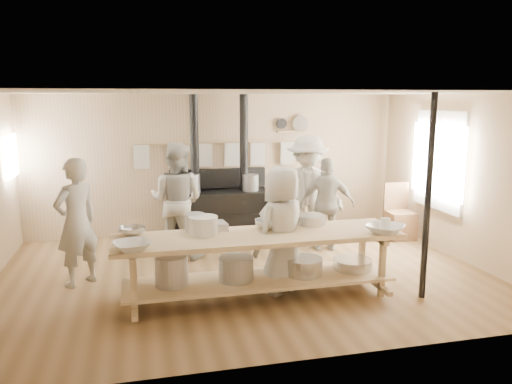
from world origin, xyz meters
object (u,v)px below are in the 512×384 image
cook_by_window (307,191)px  cook_far_left (76,222)px  prep_table (259,259)px  cook_right (327,204)px  chair (400,222)px  roasting_pan (209,227)px  stove (220,209)px  cook_center (282,230)px  cook_left (177,200)px

cook_by_window → cook_far_left: bearing=-148.5°
prep_table → cook_right: (1.61, 1.80, 0.26)m
cook_right → chair: 1.65m
cook_right → roasting_pan: cook_right is taller
stove → chair: size_ratio=2.58×
stove → chair: stove is taller
cook_center → cook_far_left: bearing=-48.3°
cook_far_left → chair: 5.57m
cook_center → chair: size_ratio=1.66×
cook_center → stove: bearing=-112.9°
stove → cook_by_window: (1.39, -0.84, 0.43)m
cook_right → cook_by_window: (-0.22, 0.38, 0.17)m
cook_center → cook_by_window: size_ratio=0.88×
roasting_pan → cook_center: bearing=-9.8°
cook_far_left → cook_by_window: 3.84m
cook_left → chair: cook_left is taller
prep_table → cook_center: cook_center is taller
cook_center → cook_by_window: bearing=-147.3°
chair → stove: bearing=166.5°
stove → cook_by_window: bearing=-31.2°
prep_table → cook_left: bearing=113.5°
stove → roasting_pan: 2.77m
cook_far_left → chair: bearing=150.3°
cook_left → cook_far_left: bearing=59.8°
cook_left → cook_by_window: cook_by_window is taller
cook_by_window → chair: 1.89m
stove → cook_right: (1.61, -1.22, 0.26)m
cook_left → stove: bearing=-103.9°
prep_table → chair: chair is taller
cook_far_left → roasting_pan: size_ratio=4.05×
cook_left → roasting_pan: cook_left is taller
prep_table → cook_right: cook_right is taller
prep_table → cook_center: bearing=25.6°
stove → prep_table: (-0.00, -3.02, -0.00)m
prep_table → stove: bearing=90.0°
stove → cook_center: (0.35, -2.85, 0.32)m
stove → cook_far_left: stove is taller
prep_table → cook_far_left: (-2.28, 1.04, 0.36)m
stove → chair: bearing=-15.9°
stove → roasting_pan: (-0.58, -2.69, 0.38)m
cook_left → cook_by_window: size_ratio=0.97×
cook_far_left → cook_left: size_ratio=0.95×
prep_table → cook_right: size_ratio=2.31×
cook_far_left → roasting_pan: 1.85m
cook_far_left → cook_center: bearing=120.8°
stove → prep_table: 3.02m
cook_far_left → cook_right: bearing=150.1°
cook_left → roasting_pan: 1.68m
cook_right → roasting_pan: size_ratio=3.60×
stove → cook_left: (-0.87, -1.03, 0.40)m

